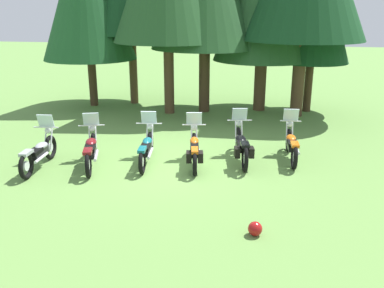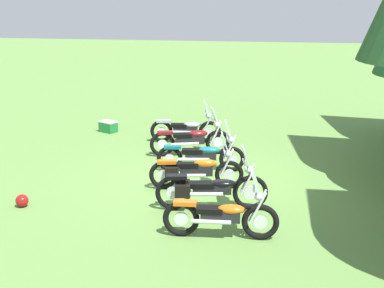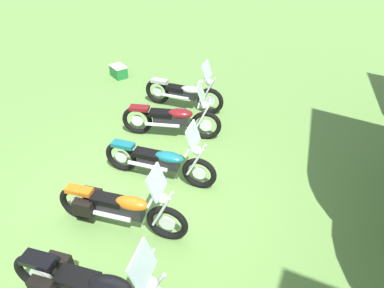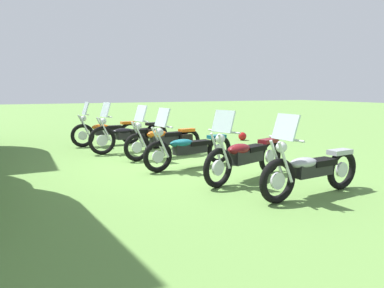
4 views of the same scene
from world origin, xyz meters
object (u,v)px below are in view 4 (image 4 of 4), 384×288
Objects in this scene: motorcycle_4 at (131,135)px; dropped_helmet at (242,136)px; motorcycle_2 at (189,148)px; motorcycle_3 at (165,140)px; motorcycle_0 at (311,169)px; motorcycle_1 at (245,156)px; motorcycle_5 at (106,131)px.

motorcycle_4 reaches higher than dropped_helmet.
motorcycle_3 is (1.35, 0.05, 0.01)m from motorcycle_2.
motorcycle_0 is 6.43m from dropped_helmet.
motorcycle_1 is 5.63m from motorcycle_5.
motorcycle_5 is 4.55m from dropped_helmet.
motorcycle_3 is at bearing -96.17° from motorcycle_2.
motorcycle_2 is (2.74, 0.93, -0.00)m from motorcycle_0.
motorcycle_5 is (2.64, 0.96, -0.00)m from motorcycle_3.
motorcycle_2 is at bearing 92.09° from motorcycle_4.
motorcycle_1 is at bearing 94.93° from motorcycle_4.
motorcycle_1 is 1.00× the size of motorcycle_5.
motorcycle_5 is 7.94× the size of dropped_helmet.
motorcycle_1 reaches higher than motorcycle_0.
motorcycle_1 is 0.97× the size of motorcycle_2.
motorcycle_2 is (1.42, 0.54, -0.03)m from motorcycle_1.
motorcycle_2 is 8.19× the size of dropped_helmet.
motorcycle_3 is at bearing -96.58° from motorcycle_1.
motorcycle_2 is 4.12m from motorcycle_5.
motorcycle_4 is at bearing -92.95° from motorcycle_1.
motorcycle_4 is (5.34, 1.52, 0.03)m from motorcycle_0.
dropped_helmet is at bearing -163.66° from motorcycle_3.
motorcycle_3 is 1.36m from motorcycle_4.
dropped_helmet is at bearing -141.08° from motorcycle_1.
motorcycle_5 is (5.41, 1.55, -0.02)m from motorcycle_1.
motorcycle_5 is (6.73, 1.94, 0.01)m from motorcycle_0.
motorcycle_3 is 7.97× the size of dropped_helmet.
motorcycle_5 is at bearing -79.48° from motorcycle_0.
motorcycle_5 reaches higher than motorcycle_2.
motorcycle_0 is 5.55m from motorcycle_4.
motorcycle_0 is 0.99× the size of motorcycle_5.
motorcycle_4 is (1.25, 0.54, 0.02)m from motorcycle_3.
motorcycle_2 is 0.95× the size of motorcycle_4.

